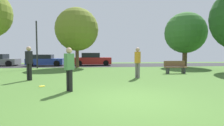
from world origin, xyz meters
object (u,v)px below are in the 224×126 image
frisbee_disc (42,86)px  oak_tree_left (77,29)px  person_thrower (69,67)px  person_walking (29,61)px  maple_tree_far (185,33)px  street_lamp_post (37,45)px  parked_car_red (92,60)px  person_catcher (138,61)px  parked_car_blue (45,61)px  park_bench (175,67)px

frisbee_disc → oak_tree_left: bearing=86.1°
oak_tree_left → person_thrower: (0.63, -11.27, -2.91)m
person_walking → frisbee_disc: bearing=-127.1°
maple_tree_far → street_lamp_post: 15.14m
person_walking → parked_car_red: bearing=4.8°
person_catcher → frisbee_disc: bearing=-19.1°
maple_tree_far → frisbee_disc: maple_tree_far is taller
person_thrower → parked_car_blue: 14.82m
parked_car_blue → frisbee_disc: bearing=-76.4°
person_thrower → frisbee_disc: (-1.33, 1.12, -0.91)m
person_catcher → person_walking: person_walking is taller
maple_tree_far → frisbee_disc: 15.95m
parked_car_blue → street_lamp_post: size_ratio=0.89×
person_walking → oak_tree_left: bearing=8.8°
parked_car_red → person_walking: bearing=-106.7°
parked_car_blue → park_bench: parked_car_blue is taller
parked_car_red → street_lamp_post: street_lamp_post is taller
person_catcher → parked_car_blue: 13.52m
person_thrower → person_catcher: 4.77m
person_catcher → parked_car_red: 11.38m
person_catcher → frisbee_disc: 5.37m
person_walking → parked_car_blue: (-1.99, 11.10, -0.41)m
parked_car_red → street_lamp_post: size_ratio=0.97×
person_catcher → street_lamp_post: street_lamp_post is taller
maple_tree_far → person_catcher: size_ratio=3.23×
person_thrower → parked_car_red: size_ratio=0.38×
parked_car_red → park_bench: (5.94, -9.06, -0.22)m
person_walking → person_catcher: bearing=-66.6°
person_catcher → frisbee_disc: (-4.84, -2.10, -0.98)m
person_catcher → parked_car_red: person_catcher is taller
person_thrower → parked_car_red: (0.89, 14.30, -0.24)m
parked_car_blue → maple_tree_far: bearing=-11.8°
person_walking → park_bench: size_ratio=1.13×
frisbee_disc → parked_car_red: parked_car_red is taller
person_catcher → street_lamp_post: 10.93m
park_bench → maple_tree_far: bearing=-124.2°
parked_car_blue → street_lamp_post: 3.80m
frisbee_disc → person_thrower: bearing=-40.2°
oak_tree_left → person_walking: size_ratio=3.31×
person_catcher → parked_car_blue: size_ratio=0.45×
person_thrower → oak_tree_left: bearing=50.6°
person_walking → park_bench: 9.59m
oak_tree_left → parked_car_red: (1.52, 3.03, -3.15)m
oak_tree_left → person_walking: 8.91m
street_lamp_post → park_bench: bearing=-26.0°
parked_car_red → street_lamp_post: 6.56m
oak_tree_left → parked_car_red: bearing=63.3°
person_walking → person_thrower: bearing=-119.0°
person_thrower → frisbee_disc: 1.96m
frisbee_disc → maple_tree_far: bearing=39.2°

